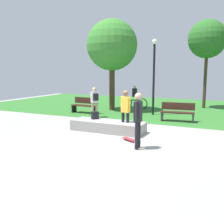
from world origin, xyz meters
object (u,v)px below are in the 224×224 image
Objects in this scene: skater_watching at (125,108)px; pedestrian_with_backpack at (95,100)px; park_bench_far_right at (178,112)px; lamp_post at (154,69)px; skater_performing_trick at (138,116)px; skateboard_by_ledge at (131,140)px; cyclist_on_bicycle at (135,99)px; backpack_on_ledge at (95,115)px; concrete_ledge at (108,126)px; tree_young_birch at (112,46)px; park_bench_center_lawn at (85,105)px; tree_slender_maple at (207,39)px.

pedestrian_with_backpack is (-2.80, 2.52, -0.04)m from skater_watching.
park_bench_far_right is 2.97m from lamp_post.
skater_performing_trick is 2.21× the size of skateboard_by_ledge.
skater_performing_trick reaches higher than cyclist_on_bicycle.
cyclist_on_bicycle is at bearing 136.10° from park_bench_far_right.
backpack_on_ledge is 0.18× the size of cyclist_on_bicycle.
skater_performing_trick is at bearing -42.01° from concrete_ledge.
backpack_on_ledge is 0.20× the size of park_bench_far_right.
tree_young_birch is (-3.79, 6.46, 3.92)m from skateboard_by_ledge.
pedestrian_with_backpack reaches higher than cyclist_on_bicycle.
skater_performing_trick is 6.79m from lamp_post.
park_bench_center_lawn is at bearing 138.79° from skater_watching.
tree_young_birch is (-4.52, 2.04, 3.51)m from park_bench_far_right.
skater_performing_trick is at bearing -77.75° from lamp_post.
skater_performing_trick is 0.43× the size of lamp_post.
park_bench_center_lawn is at bearing 134.23° from skater_performing_trick.
backpack_on_ledge is 6.45m from tree_young_birch.
park_bench_far_right is 1.01× the size of park_bench_center_lawn.
skateboard_by_ledge is 0.14× the size of tree_slender_maple.
tree_young_birch is (0.90, 1.81, 3.51)m from park_bench_center_lawn.
skater_performing_trick is 0.31× the size of tree_slender_maple.
skater_performing_trick is 0.32× the size of tree_young_birch.
park_bench_center_lawn is 4.05m from tree_young_birch.
tree_slender_maple reaches higher than park_bench_center_lawn.
skater_watching is 2.11× the size of skateboard_by_ledge.
skateboard_by_ledge is 0.49× the size of park_bench_far_right.
skater_watching reaches higher than park_bench_far_right.
park_bench_far_right is 5.43m from park_bench_center_lawn.
park_bench_center_lawn is 4.45m from lamp_post.
tree_young_birch is at bearing 167.22° from lamp_post.
skateboard_by_ledge is 8.28m from cyclist_on_bicycle.
park_bench_center_lawn is at bearing 140.59° from pedestrian_with_backpack.
tree_slender_maple is at bearing 76.60° from skater_watching.
skater_watching is 9.58m from tree_slender_maple.
skater_performing_trick is 5.12m from park_bench_far_right.
backpack_on_ledge is 0.20× the size of park_bench_center_lawn.
concrete_ledge is at bearing -51.66° from pedestrian_with_backpack.
tree_slender_maple reaches higher than backpack_on_ledge.
park_bench_far_right is at bearing 57.52° from concrete_ledge.
park_bench_center_lawn is at bearing -162.97° from lamp_post.
concrete_ledge is at bearing -66.32° from tree_young_birch.
lamp_post is 3.70m from pedestrian_with_backpack.
park_bench_center_lawn is (-3.28, 3.60, 0.27)m from concrete_ledge.
skater_performing_trick is 1.28m from skateboard_by_ledge.
skater_performing_trick is 0.98× the size of cyclist_on_bicycle.
park_bench_far_right is at bearing 10.30° from pedestrian_with_backpack.
backpack_on_ledge is 0.06× the size of tree_young_birch.
park_bench_center_lawn is (-5.18, 5.32, -0.57)m from skater_performing_trick.
skater_performing_trick is 1.05× the size of skater_watching.
backpack_on_ledge is at bearing -60.71° from pedestrian_with_backpack.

